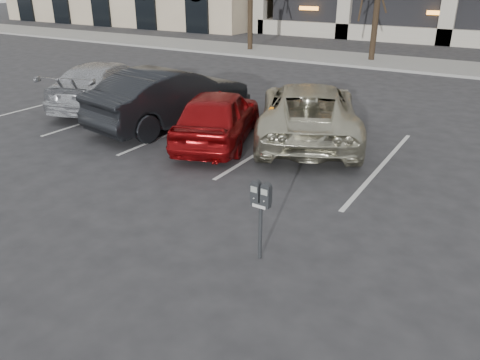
% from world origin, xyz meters
% --- Properties ---
extents(ground, '(140.00, 140.00, 0.00)m').
position_xyz_m(ground, '(0.00, 0.00, 0.00)').
color(ground, '#28282B').
rests_on(ground, ground).
extents(sidewalk, '(80.00, 4.00, 0.12)m').
position_xyz_m(sidewalk, '(0.00, 16.00, 0.06)').
color(sidewalk, gray).
rests_on(sidewalk, ground).
extents(stall_lines, '(16.90, 5.20, 0.00)m').
position_xyz_m(stall_lines, '(-1.40, 2.30, 0.01)').
color(stall_lines, silver).
rests_on(stall_lines, ground).
extents(parking_meter, '(0.32, 0.14, 1.25)m').
position_xyz_m(parking_meter, '(0.87, -2.39, 0.96)').
color(parking_meter, black).
rests_on(parking_meter, ground).
extents(suv_silver, '(4.39, 5.82, 1.47)m').
position_xyz_m(suv_silver, '(-0.85, 3.27, 0.73)').
color(suv_silver, '#BBB79F').
rests_on(suv_silver, ground).
extents(car_red, '(2.94, 4.41, 1.39)m').
position_xyz_m(car_red, '(-2.68, 1.81, 0.70)').
color(car_red, maroon).
rests_on(car_red, ground).
extents(car_dark, '(2.55, 5.16, 1.63)m').
position_xyz_m(car_dark, '(-4.69, 2.41, 0.81)').
color(car_dark, black).
rests_on(car_dark, ground).
extents(car_silver, '(3.50, 5.37, 1.45)m').
position_xyz_m(car_silver, '(-7.82, 2.97, 0.72)').
color(car_silver, '#AFB2B7').
rests_on(car_silver, ground).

